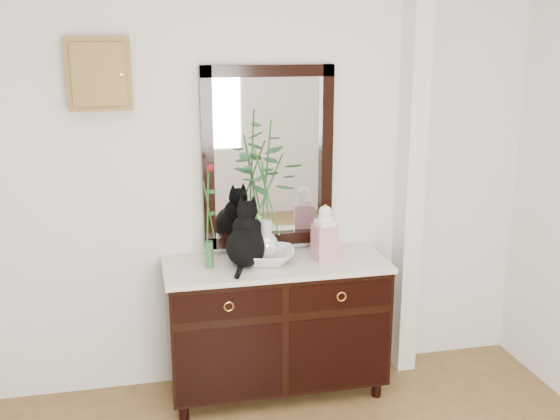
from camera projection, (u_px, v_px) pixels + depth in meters
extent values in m
cube|color=silver|center=(251.00, 172.00, 3.97)|extent=(3.60, 0.04, 2.70)
cube|color=silver|center=(411.00, 168.00, 4.10)|extent=(0.12, 0.20, 2.70)
cube|color=black|center=(276.00, 323.00, 3.98)|extent=(1.30, 0.50, 0.82)
cube|color=beige|center=(276.00, 265.00, 3.89)|extent=(1.33, 0.52, 0.03)
cube|color=black|center=(268.00, 158.00, 3.95)|extent=(0.80, 0.06, 1.10)
cube|color=white|center=(268.00, 157.00, 3.96)|extent=(0.66, 0.01, 0.96)
cube|color=brown|center=(99.00, 74.00, 3.60)|extent=(0.35, 0.10, 0.40)
imported|color=silver|center=(266.00, 256.00, 3.87)|extent=(0.41, 0.41, 0.08)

